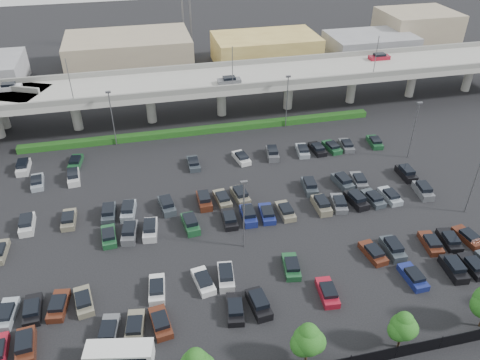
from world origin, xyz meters
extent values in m
plane|color=black|center=(0.00, 0.00, 0.00)|extent=(280.00, 280.00, 0.00)
cube|color=#9C9B93|center=(0.00, 32.00, 7.25)|extent=(150.00, 13.00, 1.10)
cube|color=slate|center=(0.00, 25.75, 8.30)|extent=(150.00, 0.50, 1.00)
cube|color=slate|center=(0.00, 38.25, 8.30)|extent=(150.00, 0.50, 1.00)
cylinder|color=#9C9B93|center=(-23.00, 32.00, 3.35)|extent=(1.80, 1.80, 6.70)
cube|color=slate|center=(-23.00, 32.00, 6.50)|extent=(2.60, 9.75, 0.50)
cylinder|color=#9C9B93|center=(-9.00, 32.00, 3.35)|extent=(1.80, 1.80, 6.70)
cube|color=slate|center=(-9.00, 32.00, 6.50)|extent=(2.60, 9.75, 0.50)
cylinder|color=#9C9B93|center=(5.00, 32.00, 3.35)|extent=(1.80, 1.80, 6.70)
cube|color=slate|center=(5.00, 32.00, 6.50)|extent=(2.60, 9.75, 0.50)
cylinder|color=#9C9B93|center=(19.00, 32.00, 3.35)|extent=(1.80, 1.80, 6.70)
cube|color=slate|center=(19.00, 32.00, 6.50)|extent=(2.60, 9.75, 0.50)
cylinder|color=#9C9B93|center=(33.00, 32.00, 3.35)|extent=(1.80, 1.80, 6.70)
cube|color=slate|center=(33.00, 32.00, 6.50)|extent=(2.60, 9.75, 0.50)
cylinder|color=#9C9B93|center=(47.00, 32.00, 3.35)|extent=(1.80, 1.80, 6.70)
cube|color=slate|center=(47.00, 32.00, 6.50)|extent=(2.60, 9.75, 0.50)
cylinder|color=#9C9B93|center=(61.00, 32.00, 3.35)|extent=(1.80, 1.80, 6.70)
cube|color=slate|center=(61.00, 32.00, 6.50)|extent=(2.60, 9.75, 0.50)
cube|color=silver|center=(-34.00, 35.00, 8.21)|extent=(4.40, 1.82, 0.82)
cube|color=black|center=(-34.00, 35.00, 8.84)|extent=(2.30, 1.60, 0.50)
cube|color=#53555B|center=(6.00, 29.00, 8.21)|extent=(4.40, 1.82, 0.82)
cube|color=black|center=(6.00, 29.00, 8.84)|extent=(2.30, 1.60, 0.50)
cube|color=maroon|center=(40.00, 35.00, 8.21)|extent=(4.40, 1.82, 0.82)
cube|color=black|center=(40.00, 35.00, 8.84)|extent=(2.30, 1.60, 0.50)
cylinder|color=#55555B|center=(-22.00, 25.90, 11.80)|extent=(0.14, 0.14, 8.00)
cylinder|color=#55555B|center=(6.00, 25.90, 11.80)|extent=(0.14, 0.14, 8.00)
cylinder|color=#55555B|center=(34.00, 25.90, 11.80)|extent=(0.14, 0.14, 8.00)
cylinder|color=#9C9B93|center=(-36.59, 35.82, 3.35)|extent=(1.60, 1.60, 6.70)
cube|color=#163C11|center=(0.00, 25.00, 0.55)|extent=(66.00, 1.60, 1.10)
cylinder|color=black|center=(11.00, -28.00, 1.00)|extent=(0.10, 0.10, 2.00)
cylinder|color=black|center=(16.00, -28.00, 1.00)|extent=(0.10, 0.10, 2.00)
sphere|color=#1C4612|center=(-8.96, -26.55, 4.24)|extent=(2.06, 2.06, 2.06)
cylinder|color=#332316|center=(2.00, -26.39, 0.99)|extent=(0.26, 0.26, 1.97)
sphere|color=#1C4612|center=(2.00, -26.39, 3.39)|extent=(3.07, 3.07, 3.07)
sphere|color=#1C4612|center=(2.71, -26.29, 2.85)|extent=(2.41, 2.41, 2.41)
sphere|color=#1C4612|center=(1.40, -26.47, 3.07)|extent=(2.41, 2.41, 2.41)
sphere|color=#1C4612|center=(2.04, -26.27, 4.27)|extent=(2.08, 2.08, 2.08)
cylinder|color=#332316|center=(12.00, -26.82, 0.90)|extent=(0.26, 0.26, 1.80)
sphere|color=#1C4612|center=(12.00, -26.82, 3.09)|extent=(2.79, 2.79, 2.79)
sphere|color=#1C4612|center=(12.65, -26.72, 2.59)|extent=(2.19, 2.19, 2.19)
sphere|color=#1C4612|center=(11.45, -26.90, 2.79)|extent=(2.19, 2.19, 2.19)
sphere|color=#1C4612|center=(12.04, -26.70, 3.89)|extent=(1.89, 1.89, 1.89)
cube|color=silver|center=(-16.07, -22.11, 0.96)|extent=(6.91, 3.42, 1.93)
cube|color=black|center=(-16.07, -22.11, 1.42)|extent=(6.02, 3.30, 0.87)
cube|color=silver|center=(-16.07, -22.11, 2.04)|extent=(7.02, 3.53, 0.23)
cube|color=#4A2013|center=(-25.50, -18.50, 0.53)|extent=(2.26, 4.56, 1.05)
cube|color=black|center=(-25.50, -18.50, 1.34)|extent=(1.86, 2.75, 0.65)
cube|color=#53555B|center=(-17.25, -18.50, 0.41)|extent=(2.55, 4.65, 0.82)
cube|color=black|center=(-17.25, -18.70, 1.04)|extent=(1.98, 2.54, 0.50)
cube|color=#6C6755|center=(-14.50, -18.50, 0.41)|extent=(2.45, 4.62, 0.82)
cube|color=black|center=(-14.50, -18.70, 1.04)|extent=(1.92, 2.51, 0.50)
cube|color=#4A2013|center=(-11.75, -18.50, 0.41)|extent=(2.42, 4.61, 0.82)
cube|color=black|center=(-11.75, -18.70, 1.04)|extent=(1.91, 2.50, 0.50)
cube|color=black|center=(-3.50, -18.50, 0.41)|extent=(2.45, 4.62, 0.82)
cube|color=black|center=(-3.50, -18.70, 1.04)|extent=(1.93, 2.51, 0.50)
cube|color=black|center=(-0.75, -18.50, 0.53)|extent=(2.25, 4.56, 1.05)
cube|color=black|center=(-0.75, -18.50, 1.34)|extent=(1.86, 2.75, 0.65)
cube|color=maroon|center=(7.50, -18.50, 0.41)|extent=(2.22, 4.55, 0.82)
cube|color=black|center=(7.50, -18.70, 1.04)|extent=(1.81, 2.44, 0.50)
cube|color=navy|center=(18.50, -18.50, 0.41)|extent=(1.96, 4.45, 0.82)
cube|color=black|center=(18.50, -18.70, 1.04)|extent=(1.67, 2.35, 0.50)
cube|color=black|center=(24.00, -18.50, 0.53)|extent=(2.21, 4.55, 1.05)
cube|color=black|center=(24.00, -18.50, 1.34)|extent=(1.83, 2.73, 0.65)
cube|color=black|center=(26.75, -18.50, 0.41)|extent=(1.92, 4.44, 0.82)
cube|color=black|center=(26.75, -18.70, 1.04)|extent=(1.66, 2.34, 0.50)
cube|color=gray|center=(-28.25, -13.50, 0.41)|extent=(2.29, 4.57, 0.82)
cube|color=black|center=(-28.25, -13.70, 1.04)|extent=(1.84, 2.46, 0.50)
cube|color=black|center=(-25.50, -13.50, 0.41)|extent=(2.02, 4.48, 0.82)
cube|color=black|center=(-25.50, -13.70, 1.04)|extent=(1.71, 2.37, 0.50)
cube|color=#4A2013|center=(-22.75, -13.50, 0.41)|extent=(2.39, 4.60, 0.82)
cube|color=black|center=(-22.75, -13.70, 1.04)|extent=(1.89, 2.49, 0.50)
cube|color=#6C6755|center=(-20.00, -13.50, 0.41)|extent=(2.55, 4.65, 0.82)
cube|color=black|center=(-20.00, -13.70, 1.04)|extent=(1.98, 2.54, 0.50)
cube|color=silver|center=(-11.75, -13.50, 0.41)|extent=(2.19, 4.54, 0.82)
cube|color=black|center=(-11.75, -13.70, 1.04)|extent=(1.79, 2.43, 0.50)
cube|color=silver|center=(-6.25, -13.50, 0.41)|extent=(2.52, 4.64, 0.82)
cube|color=black|center=(-6.25, -13.70, 1.04)|extent=(1.96, 2.53, 0.50)
cube|color=silver|center=(-3.50, -13.50, 0.53)|extent=(2.33, 4.59, 1.05)
cube|color=black|center=(-3.50, -13.50, 1.34)|extent=(1.90, 2.77, 0.65)
cube|color=#194827|center=(4.75, -13.50, 0.41)|extent=(2.48, 4.63, 0.82)
cube|color=black|center=(4.75, -13.70, 1.04)|extent=(1.94, 2.52, 0.50)
cube|color=#4A2013|center=(15.75, -13.50, 0.41)|extent=(2.33, 4.59, 0.82)
cube|color=black|center=(15.75, -13.70, 1.04)|extent=(1.86, 2.47, 0.50)
cube|color=#313840|center=(18.50, -13.50, 0.53)|extent=(1.95, 4.45, 1.05)
cube|color=black|center=(18.50, -13.50, 1.34)|extent=(1.68, 2.65, 0.65)
cube|color=#4A2013|center=(24.00, -13.50, 0.41)|extent=(2.38, 4.60, 0.82)
cube|color=black|center=(24.00, -13.70, 1.04)|extent=(1.89, 2.49, 0.50)
cube|color=black|center=(26.75, -13.50, 0.41)|extent=(2.44, 4.62, 0.82)
cube|color=black|center=(26.75, -13.70, 1.04)|extent=(1.92, 2.51, 0.50)
cube|color=#4A2013|center=(29.50, -13.50, 0.41)|extent=(2.40, 4.60, 0.82)
cube|color=black|center=(29.50, -13.70, 1.04)|extent=(1.90, 2.49, 0.50)
cube|color=#194827|center=(-17.25, -2.50, 0.41)|extent=(2.12, 4.51, 0.82)
cube|color=black|center=(-17.25, -2.70, 1.04)|extent=(1.76, 2.40, 0.50)
cube|color=#53555B|center=(-14.50, -2.50, 0.53)|extent=(2.48, 4.63, 1.05)
cube|color=black|center=(-14.50, -2.50, 1.34)|extent=(1.99, 2.82, 0.65)
cube|color=silver|center=(-11.75, -2.50, 0.53)|extent=(2.32, 4.58, 1.05)
cube|color=black|center=(-11.75, -2.50, 1.34)|extent=(1.89, 2.77, 0.65)
cube|color=#194827|center=(-6.25, -2.50, 0.53)|extent=(2.29, 4.57, 1.05)
cube|color=black|center=(-6.25, -2.50, 1.34)|extent=(1.88, 2.76, 0.65)
cube|color=black|center=(-0.75, -2.50, 0.41)|extent=(1.98, 4.46, 0.82)
cube|color=black|center=(-0.75, -2.70, 1.04)|extent=(1.69, 2.36, 0.50)
cube|color=navy|center=(2.00, -2.50, 0.53)|extent=(1.96, 4.46, 1.05)
cube|color=black|center=(2.00, -2.50, 1.34)|extent=(1.68, 2.65, 0.65)
cube|color=navy|center=(4.75, -2.50, 0.41)|extent=(2.18, 4.54, 0.82)
cube|color=black|center=(4.75, -2.70, 1.04)|extent=(1.79, 2.42, 0.50)
cube|color=#6C6755|center=(7.50, -2.50, 0.41)|extent=(1.99, 4.47, 0.82)
cube|color=black|center=(7.50, -2.70, 1.04)|extent=(1.69, 2.36, 0.50)
cube|color=#6C6755|center=(13.00, -2.50, 0.53)|extent=(1.84, 4.41, 1.05)
cube|color=black|center=(13.00, -2.50, 1.34)|extent=(1.61, 2.61, 0.65)
cube|color=#53555B|center=(15.75, -2.50, 0.41)|extent=(2.60, 4.66, 0.82)
cube|color=black|center=(15.75, -2.70, 1.04)|extent=(2.00, 2.56, 0.50)
cube|color=black|center=(18.50, -2.50, 0.53)|extent=(2.40, 4.61, 1.05)
cube|color=black|center=(18.50, -2.50, 1.34)|extent=(1.94, 2.79, 0.65)
cube|color=#313840|center=(21.25, -2.50, 0.41)|extent=(2.30, 4.57, 0.82)
cube|color=black|center=(21.25, -2.70, 1.04)|extent=(1.85, 2.46, 0.50)
cube|color=gray|center=(24.00, -2.50, 0.41)|extent=(2.09, 4.50, 0.82)
cube|color=black|center=(24.00, -2.70, 1.04)|extent=(1.74, 2.39, 0.50)
cube|color=#53555B|center=(29.50, -2.50, 0.53)|extent=(2.35, 4.59, 1.05)
cube|color=black|center=(29.50, -2.50, 1.34)|extent=(1.91, 2.78, 0.65)
cube|color=silver|center=(-28.25, 2.50, 0.53)|extent=(2.01, 4.48, 1.05)
cube|color=black|center=(-28.25, 2.50, 1.34)|extent=(1.71, 2.67, 0.65)
cube|color=#6C6755|center=(-22.75, 2.50, 0.41)|extent=(1.88, 4.42, 0.82)
cube|color=black|center=(-22.75, 2.30, 1.04)|extent=(1.63, 2.32, 0.50)
cube|color=#313840|center=(-17.25, 2.50, 0.53)|extent=(2.07, 4.50, 1.05)
cube|color=black|center=(-17.25, 2.50, 1.34)|extent=(1.75, 2.69, 0.65)
cube|color=gray|center=(-14.50, 2.50, 0.53)|extent=(2.43, 4.61, 1.05)
cube|color=black|center=(-14.50, 2.50, 1.34)|extent=(1.96, 2.80, 0.65)
cube|color=#313840|center=(-9.00, 2.50, 0.53)|extent=(2.42, 4.61, 1.05)
cube|color=black|center=(-9.00, 2.50, 1.34)|extent=(1.95, 2.80, 0.65)
cube|color=#4A2013|center=(-3.50, 2.50, 0.53)|extent=(1.85, 4.41, 1.05)
cube|color=black|center=(-3.50, 2.50, 1.34)|extent=(1.62, 2.61, 0.65)
cube|color=#6C6755|center=(-0.75, 2.50, 0.41)|extent=(2.29, 4.57, 0.82)
cube|color=black|center=(-0.75, 2.30, 1.04)|extent=(1.84, 2.46, 0.50)
cube|color=#6C6755|center=(2.00, 2.50, 0.53)|extent=(2.38, 4.60, 1.05)
cube|color=black|center=(2.00, 2.50, 1.34)|extent=(1.93, 2.79, 0.65)
cube|color=#313840|center=(13.00, 2.50, 0.53)|extent=(2.30, 4.58, 1.05)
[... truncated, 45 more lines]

